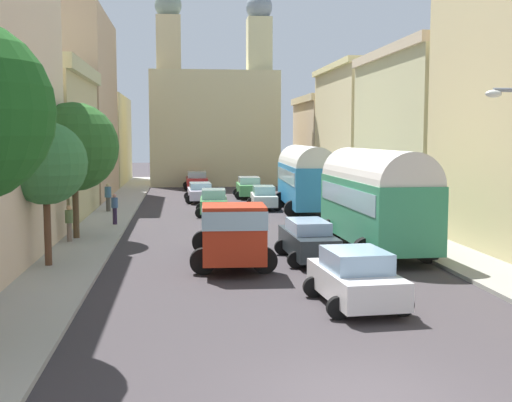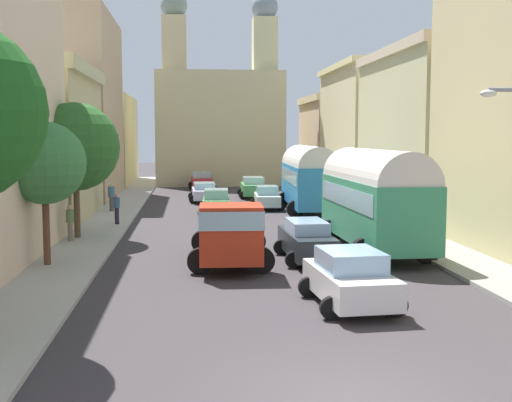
{
  "view_description": "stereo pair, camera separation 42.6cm",
  "coord_description": "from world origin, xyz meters",
  "px_view_note": "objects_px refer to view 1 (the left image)",
  "views": [
    {
      "loc": [
        -3.19,
        -11.1,
        4.72
      ],
      "look_at": [
        0.0,
        16.8,
        1.91
      ],
      "focal_mm": 46.04,
      "sensor_mm": 36.0,
      "label": 1
    },
    {
      "loc": [
        -2.77,
        -11.15,
        4.72
      ],
      "look_at": [
        0.0,
        16.8,
        1.91
      ],
      "focal_mm": 46.04,
      "sensor_mm": 36.0,
      "label": 2
    }
  ],
  "objects_px": {
    "cargo_truck_0": "(232,232)",
    "car_0": "(214,202)",
    "parked_bus_1": "(305,175)",
    "car_2": "(197,180)",
    "pedestrian_2": "(69,222)",
    "pedestrian_0": "(109,197)",
    "car_1": "(200,192)",
    "car_4": "(308,240)",
    "pedestrian_3": "(108,196)",
    "pedestrian_1": "(115,208)",
    "parked_bus_0": "(375,195)",
    "car_5": "(264,197)",
    "car_6": "(249,187)",
    "car_3": "(356,278)"
  },
  "relations": [
    {
      "from": "parked_bus_1",
      "to": "car_5",
      "type": "height_order",
      "value": "parked_bus_1"
    },
    {
      "from": "car_3",
      "to": "pedestrian_2",
      "type": "height_order",
      "value": "pedestrian_2"
    },
    {
      "from": "parked_bus_0",
      "to": "car_5",
      "type": "bearing_deg",
      "value": 99.05
    },
    {
      "from": "pedestrian_0",
      "to": "car_6",
      "type": "bearing_deg",
      "value": 43.0
    },
    {
      "from": "car_6",
      "to": "pedestrian_1",
      "type": "bearing_deg",
      "value": -119.5
    },
    {
      "from": "car_0",
      "to": "car_1",
      "type": "distance_m",
      "value": 8.07
    },
    {
      "from": "car_0",
      "to": "car_4",
      "type": "xyz_separation_m",
      "value": [
        2.84,
        -14.5,
        0.0
      ]
    },
    {
      "from": "car_2",
      "to": "car_6",
      "type": "xyz_separation_m",
      "value": [
        3.75,
        -8.27,
        0.02
      ]
    },
    {
      "from": "cargo_truck_0",
      "to": "car_6",
      "type": "distance_m",
      "value": 26.22
    },
    {
      "from": "car_4",
      "to": "car_6",
      "type": "bearing_deg",
      "value": 89.15
    },
    {
      "from": "parked_bus_0",
      "to": "pedestrian_2",
      "type": "height_order",
      "value": "parked_bus_0"
    },
    {
      "from": "car_0",
      "to": "car_1",
      "type": "xyz_separation_m",
      "value": [
        -0.55,
        8.05,
        -0.07
      ]
    },
    {
      "from": "car_2",
      "to": "pedestrian_0",
      "type": "xyz_separation_m",
      "value": [
        -5.76,
        -17.14,
        0.21
      ]
    },
    {
      "from": "car_3",
      "to": "car_0",
      "type": "bearing_deg",
      "value": 97.73
    },
    {
      "from": "car_0",
      "to": "pedestrian_1",
      "type": "relative_size",
      "value": 2.24
    },
    {
      "from": "parked_bus_1",
      "to": "car_2",
      "type": "height_order",
      "value": "parked_bus_1"
    },
    {
      "from": "pedestrian_0",
      "to": "pedestrian_2",
      "type": "relative_size",
      "value": 1.01
    },
    {
      "from": "pedestrian_2",
      "to": "pedestrian_3",
      "type": "relative_size",
      "value": 0.93
    },
    {
      "from": "parked_bus_1",
      "to": "pedestrian_2",
      "type": "distance_m",
      "value": 16.61
    },
    {
      "from": "pedestrian_2",
      "to": "pedestrian_1",
      "type": "bearing_deg",
      "value": 75.29
    },
    {
      "from": "car_3",
      "to": "car_5",
      "type": "bearing_deg",
      "value": 88.8
    },
    {
      "from": "car_1",
      "to": "car_6",
      "type": "bearing_deg",
      "value": 35.5
    },
    {
      "from": "car_0",
      "to": "pedestrian_2",
      "type": "bearing_deg",
      "value": -124.7
    },
    {
      "from": "car_4",
      "to": "pedestrian_3",
      "type": "bearing_deg",
      "value": 119.53
    },
    {
      "from": "car_4",
      "to": "pedestrian_0",
      "type": "xyz_separation_m",
      "value": [
        -9.14,
        16.36,
        0.21
      ]
    },
    {
      "from": "car_3",
      "to": "pedestrian_0",
      "type": "height_order",
      "value": "pedestrian_0"
    },
    {
      "from": "car_1",
      "to": "pedestrian_0",
      "type": "height_order",
      "value": "pedestrian_0"
    },
    {
      "from": "pedestrian_1",
      "to": "pedestrian_2",
      "type": "distance_m",
      "value": 5.55
    },
    {
      "from": "parked_bus_1",
      "to": "car_4",
      "type": "height_order",
      "value": "parked_bus_1"
    },
    {
      "from": "parked_bus_0",
      "to": "car_4",
      "type": "relative_size",
      "value": 1.95
    },
    {
      "from": "pedestrian_2",
      "to": "pedestrian_0",
      "type": "bearing_deg",
      "value": 87.87
    },
    {
      "from": "car_0",
      "to": "pedestrian_0",
      "type": "distance_m",
      "value": 6.57
    },
    {
      "from": "pedestrian_1",
      "to": "pedestrian_2",
      "type": "bearing_deg",
      "value": -104.71
    },
    {
      "from": "pedestrian_1",
      "to": "car_1",
      "type": "bearing_deg",
      "value": 68.96
    },
    {
      "from": "car_1",
      "to": "parked_bus_0",
      "type": "bearing_deg",
      "value": -72.79
    },
    {
      "from": "car_4",
      "to": "pedestrian_1",
      "type": "distance_m",
      "value": 13.02
    },
    {
      "from": "parked_bus_1",
      "to": "car_5",
      "type": "bearing_deg",
      "value": 140.76
    },
    {
      "from": "car_3",
      "to": "car_5",
      "type": "xyz_separation_m",
      "value": [
        0.51,
        24.3,
        -0.05
      ]
    },
    {
      "from": "pedestrian_1",
      "to": "pedestrian_2",
      "type": "xyz_separation_m",
      "value": [
        -1.41,
        -5.37,
        -0.0
      ]
    },
    {
      "from": "car_0",
      "to": "car_6",
      "type": "height_order",
      "value": "car_6"
    },
    {
      "from": "pedestrian_0",
      "to": "pedestrian_2",
      "type": "bearing_deg",
      "value": -92.13
    },
    {
      "from": "car_1",
      "to": "pedestrian_1",
      "type": "distance_m",
      "value": 13.3
    },
    {
      "from": "pedestrian_0",
      "to": "pedestrian_2",
      "type": "height_order",
      "value": "pedestrian_0"
    },
    {
      "from": "cargo_truck_0",
      "to": "car_4",
      "type": "xyz_separation_m",
      "value": [
        2.93,
        0.78,
        -0.46
      ]
    },
    {
      "from": "car_6",
      "to": "pedestrian_2",
      "type": "relative_size",
      "value": 2.5
    },
    {
      "from": "car_3",
      "to": "pedestrian_2",
      "type": "distance_m",
      "value": 14.96
    },
    {
      "from": "pedestrian_0",
      "to": "pedestrian_3",
      "type": "height_order",
      "value": "pedestrian_3"
    },
    {
      "from": "car_4",
      "to": "car_5",
      "type": "distance_m",
      "value": 17.61
    },
    {
      "from": "parked_bus_0",
      "to": "pedestrian_2",
      "type": "distance_m",
      "value": 13.1
    },
    {
      "from": "cargo_truck_0",
      "to": "car_0",
      "type": "bearing_deg",
      "value": 89.69
    }
  ]
}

